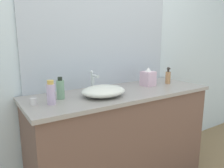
# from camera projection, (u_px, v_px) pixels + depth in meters

# --- Properties ---
(bathroom_wall_rear) EXTENTS (6.00, 0.06, 2.60)m
(bathroom_wall_rear) POSITION_uv_depth(u_px,v_px,m) (99.00, 45.00, 2.07)
(bathroom_wall_rear) COLOR silver
(bathroom_wall_rear) RESTS_ON ground
(vanity_counter) EXTENTS (1.65, 0.60, 0.91)m
(vanity_counter) POSITION_uv_depth(u_px,v_px,m) (121.00, 139.00, 1.98)
(vanity_counter) COLOR brown
(vanity_counter) RESTS_ON ground
(wall_mirror_panel) EXTENTS (1.52, 0.01, 1.15)m
(wall_mirror_panel) POSITION_uv_depth(u_px,v_px,m) (103.00, 25.00, 2.01)
(wall_mirror_panel) COLOR #B2BCC6
(wall_mirror_panel) RESTS_ON vanity_counter
(sink_basin) EXTENTS (0.36, 0.30, 0.09)m
(sink_basin) POSITION_uv_depth(u_px,v_px,m) (103.00, 91.00, 1.71)
(sink_basin) COLOR silver
(sink_basin) RESTS_ON vanity_counter
(faucet) EXTENTS (0.03, 0.13, 0.18)m
(faucet) POSITION_uv_depth(u_px,v_px,m) (93.00, 80.00, 1.84)
(faucet) COLOR silver
(faucet) RESTS_ON vanity_counter
(soap_dispenser) EXTENTS (0.05, 0.05, 0.17)m
(soap_dispenser) POSITION_uv_depth(u_px,v_px,m) (168.00, 77.00, 2.20)
(soap_dispenser) COLOR tan
(soap_dispenser) RESTS_ON vanity_counter
(lotion_bottle) EXTENTS (0.06, 0.06, 0.17)m
(lotion_bottle) POSITION_uv_depth(u_px,v_px,m) (60.00, 89.00, 1.63)
(lotion_bottle) COLOR gray
(lotion_bottle) RESTS_ON vanity_counter
(perfume_bottle) EXTENTS (0.06, 0.06, 0.17)m
(perfume_bottle) POSITION_uv_depth(u_px,v_px,m) (51.00, 93.00, 1.49)
(perfume_bottle) COLOR #C4AECD
(perfume_bottle) RESTS_ON vanity_counter
(tissue_box) EXTENTS (0.12, 0.12, 0.18)m
(tissue_box) POSITION_uv_depth(u_px,v_px,m) (148.00, 78.00, 2.10)
(tissue_box) COLOR silver
(tissue_box) RESTS_ON vanity_counter
(candle_jar) EXTENTS (0.05, 0.05, 0.04)m
(candle_jar) POSITION_uv_depth(u_px,v_px,m) (33.00, 101.00, 1.50)
(candle_jar) COLOR silver
(candle_jar) RESTS_ON vanity_counter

